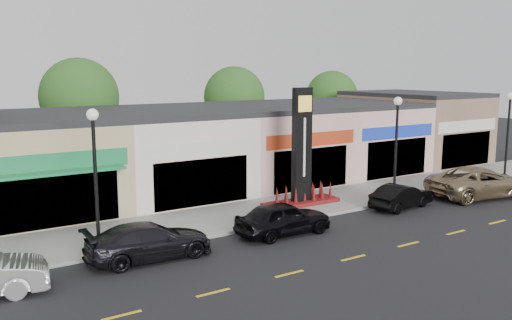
# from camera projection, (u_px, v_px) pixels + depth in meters

# --- Properties ---
(ground) EXTENTS (120.00, 120.00, 0.00)m
(ground) POSITION_uv_depth(u_px,v_px,m) (305.00, 237.00, 22.95)
(ground) COLOR black
(ground) RESTS_ON ground
(sidewalk) EXTENTS (52.00, 4.30, 0.15)m
(sidewalk) POSITION_uv_depth(u_px,v_px,m) (250.00, 213.00, 26.55)
(sidewalk) COLOR gray
(sidewalk) RESTS_ON ground
(curb) EXTENTS (52.00, 0.20, 0.15)m
(curb) POSITION_uv_depth(u_px,v_px,m) (276.00, 224.00, 24.68)
(curb) COLOR gray
(curb) RESTS_ON ground
(shop_beige) EXTENTS (7.00, 10.85, 4.80)m
(shop_beige) POSITION_uv_depth(u_px,v_px,m) (35.00, 162.00, 27.56)
(shop_beige) COLOR tan
(shop_beige) RESTS_ON ground
(shop_cream) EXTENTS (7.00, 10.01, 4.80)m
(shop_cream) POSITION_uv_depth(u_px,v_px,m) (163.00, 151.00, 31.29)
(shop_cream) COLOR white
(shop_cream) RESTS_ON ground
(shop_pink_w) EXTENTS (7.00, 10.01, 4.80)m
(shop_pink_w) POSITION_uv_depth(u_px,v_px,m) (264.00, 142.00, 35.01)
(shop_pink_w) COLOR beige
(shop_pink_w) RESTS_ON ground
(shop_pink_e) EXTENTS (7.00, 10.01, 4.80)m
(shop_pink_e) POSITION_uv_depth(u_px,v_px,m) (345.00, 135.00, 38.73)
(shop_pink_e) COLOR beige
(shop_pink_e) RESTS_ON ground
(shop_tan) EXTENTS (7.00, 10.01, 5.30)m
(shop_tan) POSITION_uv_depth(u_px,v_px,m) (413.00, 126.00, 42.42)
(shop_tan) COLOR #896A4F
(shop_tan) RESTS_ON ground
(tree_rear_west) EXTENTS (5.20, 5.20, 7.83)m
(tree_rear_west) POSITION_uv_depth(u_px,v_px,m) (79.00, 97.00, 36.16)
(tree_rear_west) COLOR #382619
(tree_rear_west) RESTS_ON ground
(tree_rear_mid) EXTENTS (4.80, 4.80, 7.29)m
(tree_rear_mid) POSITION_uv_depth(u_px,v_px,m) (234.00, 97.00, 42.60)
(tree_rear_mid) COLOR #382619
(tree_rear_mid) RESTS_ON ground
(tree_rear_east) EXTENTS (4.60, 4.60, 6.94)m
(tree_rear_east) POSITION_uv_depth(u_px,v_px,m) (332.00, 97.00, 47.96)
(tree_rear_east) COLOR #382619
(tree_rear_east) RESTS_ON ground
(lamp_west_near) EXTENTS (0.44, 0.44, 5.47)m
(lamp_west_near) POSITION_uv_depth(u_px,v_px,m) (95.00, 166.00, 20.20)
(lamp_west_near) COLOR black
(lamp_west_near) RESTS_ON sidewalk
(lamp_east_near) EXTENTS (0.44, 0.44, 5.47)m
(lamp_east_near) POSITION_uv_depth(u_px,v_px,m) (396.00, 137.00, 28.71)
(lamp_east_near) COLOR black
(lamp_east_near) RESTS_ON sidewalk
(lamp_east_far) EXTENTS (0.44, 0.44, 5.47)m
(lamp_east_far) POSITION_uv_depth(u_px,v_px,m) (508.00, 127.00, 34.03)
(lamp_east_far) COLOR black
(lamp_east_far) RESTS_ON sidewalk
(pylon_sign) EXTENTS (4.20, 1.30, 6.00)m
(pylon_sign) POSITION_uv_depth(u_px,v_px,m) (302.00, 164.00, 27.66)
(pylon_sign) COLOR #510E0F
(pylon_sign) RESTS_ON sidewalk
(car_dark_sedan) EXTENTS (2.09, 4.84, 1.39)m
(car_dark_sedan) POSITION_uv_depth(u_px,v_px,m) (149.00, 241.00, 20.24)
(car_dark_sedan) COLOR black
(car_dark_sedan) RESTS_ON ground
(car_black_sedan) EXTENTS (1.75, 4.30, 1.46)m
(car_black_sedan) POSITION_uv_depth(u_px,v_px,m) (283.00, 218.00, 23.23)
(car_black_sedan) COLOR black
(car_black_sedan) RESTS_ON ground
(car_black_conv) EXTENTS (1.85, 3.95, 1.25)m
(car_black_conv) POSITION_uv_depth(u_px,v_px,m) (401.00, 196.00, 27.66)
(car_black_conv) COLOR black
(car_black_conv) RESTS_ON ground
(car_gold_suv) EXTENTS (3.83, 6.49, 1.69)m
(car_gold_suv) POSITION_uv_depth(u_px,v_px,m) (480.00, 182.00, 30.11)
(car_gold_suv) COLOR #8E795A
(car_gold_suv) RESTS_ON ground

